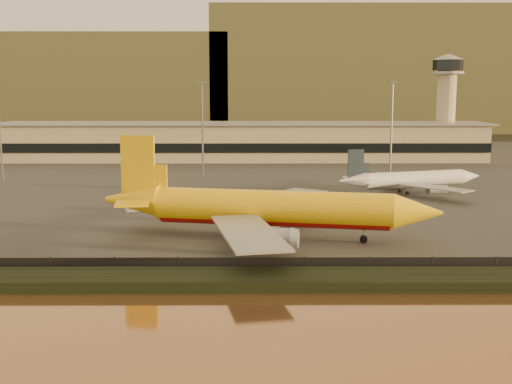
{
  "coord_description": "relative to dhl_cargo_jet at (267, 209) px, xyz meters",
  "views": [
    {
      "loc": [
        3.4,
        -91.17,
        22.92
      ],
      "look_at": [
        3.92,
        12.0,
        6.81
      ],
      "focal_mm": 45.0,
      "sensor_mm": 36.0,
      "label": 1
    }
  ],
  "objects": [
    {
      "name": "ground",
      "position": [
        -5.55,
        -6.89,
        -4.96
      ],
      "size": [
        900.0,
        900.0,
        0.0
      ],
      "primitive_type": "plane",
      "color": "black",
      "rests_on": "ground"
    },
    {
      "name": "embankment",
      "position": [
        -5.55,
        -23.89,
        -4.26
      ],
      "size": [
        320.0,
        7.0,
        1.4
      ],
      "primitive_type": "cube",
      "color": "black",
      "rests_on": "ground"
    },
    {
      "name": "tarmac",
      "position": [
        -5.55,
        88.11,
        -4.86
      ],
      "size": [
        320.0,
        220.0,
        0.2
      ],
      "primitive_type": "cube",
      "color": "#2D2D2D",
      "rests_on": "ground"
    },
    {
      "name": "perimeter_fence",
      "position": [
        -5.55,
        -19.89,
        -3.66
      ],
      "size": [
        300.0,
        0.05,
        2.2
      ],
      "primitive_type": "cube",
      "color": "black",
      "rests_on": "tarmac"
    },
    {
      "name": "terminal_building",
      "position": [
        -20.07,
        118.66,
        1.29
      ],
      "size": [
        202.0,
        25.0,
        12.6
      ],
      "color": "tan",
      "rests_on": "tarmac"
    },
    {
      "name": "control_tower",
      "position": [
        64.45,
        124.11,
        16.71
      ],
      "size": [
        11.2,
        11.2,
        35.5
      ],
      "color": "tan",
      "rests_on": "tarmac"
    },
    {
      "name": "apron_light_masts",
      "position": [
        9.45,
        68.11,
        10.75
      ],
      "size": [
        152.2,
        12.2,
        25.4
      ],
      "color": "slate",
      "rests_on": "tarmac"
    },
    {
      "name": "distant_hills",
      "position": [
        -26.29,
        333.11,
        26.43
      ],
      "size": [
        470.0,
        160.0,
        70.0
      ],
      "color": "brown",
      "rests_on": "ground"
    },
    {
      "name": "dhl_cargo_jet",
      "position": [
        0.0,
        0.0,
        0.0
      ],
      "size": [
        53.12,
        51.27,
        15.93
      ],
      "rotation": [
        0.0,
        0.0,
        -0.19
      ],
      "color": "yellow",
      "rests_on": "tarmac"
    },
    {
      "name": "white_narrowbody_jet",
      "position": [
        33.87,
        45.36,
        -1.66
      ],
      "size": [
        35.25,
        33.51,
        10.37
      ],
      "rotation": [
        0.0,
        0.0,
        0.31
      ],
      "color": "silver",
      "rests_on": "tarmac"
    },
    {
      "name": "gse_vehicle_yellow",
      "position": [
        16.79,
        17.78,
        -3.84
      ],
      "size": [
        4.48,
        3.34,
        1.84
      ],
      "primitive_type": "cube",
      "rotation": [
        0.0,
        0.0,
        0.42
      ],
      "color": "yellow",
      "rests_on": "tarmac"
    },
    {
      "name": "gse_vehicle_white",
      "position": [
        -24.82,
        23.89,
        -3.9
      ],
      "size": [
        4.18,
        3.17,
        1.72
      ],
      "primitive_type": "cube",
      "rotation": [
        0.0,
        0.0,
        0.44
      ],
      "color": "silver",
      "rests_on": "tarmac"
    }
  ]
}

